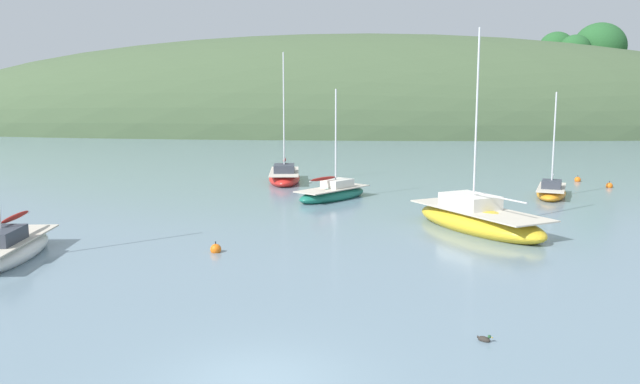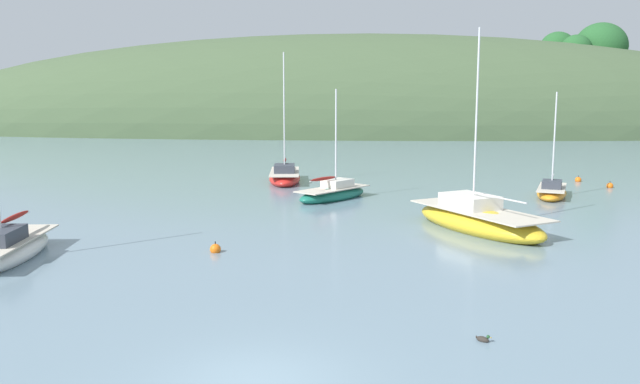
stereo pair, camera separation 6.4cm
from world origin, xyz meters
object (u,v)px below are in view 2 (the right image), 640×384
(sailboat_cream_ketch, at_px, (333,193))
(mooring_buoy_channel, at_px, (215,249))
(sailboat_white_near, at_px, (285,177))
(sailboat_yellow_far, at_px, (552,192))
(mooring_buoy_outer, at_px, (578,180))
(sailboat_orange_cutter, at_px, (5,250))
(duck_lone_right, at_px, (483,339))
(sailboat_blue_center, at_px, (478,220))
(mooring_buoy_inner, at_px, (610,186))

(sailboat_cream_ketch, xyz_separation_m, mooring_buoy_channel, (-4.01, -13.44, -0.23))
(sailboat_white_near, relative_size, sailboat_yellow_far, 1.42)
(sailboat_yellow_far, bearing_deg, mooring_buoy_outer, 61.95)
(sailboat_orange_cutter, xyz_separation_m, duck_lone_right, (16.67, -7.10, -0.34))
(sailboat_white_near, bearing_deg, sailboat_orange_cutter, -109.49)
(sailboat_orange_cutter, relative_size, duck_lone_right, 19.19)
(sailboat_white_near, bearing_deg, mooring_buoy_channel, -90.57)
(sailboat_white_near, distance_m, sailboat_blue_center, 18.99)
(mooring_buoy_inner, height_order, mooring_buoy_channel, same)
(sailboat_cream_ketch, distance_m, mooring_buoy_inner, 19.18)
(sailboat_white_near, distance_m, sailboat_cream_ketch, 8.15)
(sailboat_white_near, distance_m, mooring_buoy_outer, 20.97)
(sailboat_blue_center, height_order, mooring_buoy_channel, sailboat_blue_center)
(sailboat_orange_cutter, xyz_separation_m, sailboat_cream_ketch, (11.72, 15.13, -0.04))
(sailboat_yellow_far, xyz_separation_m, mooring_buoy_channel, (-17.25, -15.19, -0.20))
(sailboat_blue_center, xyz_separation_m, mooring_buoy_inner, (11.11, 14.32, -0.34))
(sailboat_blue_center, relative_size, mooring_buoy_channel, 17.54)
(sailboat_orange_cutter, height_order, duck_lone_right, sailboat_orange_cutter)
(sailboat_yellow_far, bearing_deg, sailboat_white_near, 162.26)
(sailboat_white_near, height_order, mooring_buoy_inner, sailboat_white_near)
(mooring_buoy_inner, bearing_deg, sailboat_yellow_far, -139.59)
(sailboat_yellow_far, distance_m, mooring_buoy_inner, 6.54)
(sailboat_orange_cutter, xyz_separation_m, sailboat_white_near, (7.91, 22.34, 0.01))
(sailboat_blue_center, xyz_separation_m, mooring_buoy_channel, (-11.13, -5.12, -0.34))
(sailboat_orange_cutter, height_order, sailboat_blue_center, sailboat_blue_center)
(mooring_buoy_outer, distance_m, mooring_buoy_channel, 30.78)
(sailboat_orange_cutter, relative_size, mooring_buoy_inner, 13.69)
(sailboat_orange_cutter, bearing_deg, sailboat_cream_ketch, 52.25)
(sailboat_white_near, height_order, sailboat_yellow_far, sailboat_white_near)
(mooring_buoy_inner, xyz_separation_m, duck_lone_right, (-13.26, -28.23, -0.07))
(sailboat_orange_cutter, distance_m, sailboat_white_near, 23.70)
(sailboat_yellow_far, relative_size, mooring_buoy_outer, 12.06)
(sailboat_blue_center, bearing_deg, duck_lone_right, -98.82)
(sailboat_blue_center, distance_m, sailboat_yellow_far, 11.79)
(sailboat_white_near, xyz_separation_m, mooring_buoy_channel, (-0.21, -20.65, -0.28))
(sailboat_yellow_far, height_order, mooring_buoy_outer, sailboat_yellow_far)
(mooring_buoy_outer, bearing_deg, duck_lone_right, -111.24)
(sailboat_yellow_far, bearing_deg, sailboat_cream_ketch, -172.45)
(sailboat_orange_cutter, distance_m, sailboat_blue_center, 20.03)
(mooring_buoy_channel, distance_m, duck_lone_right, 12.56)
(sailboat_orange_cutter, height_order, sailboat_yellow_far, sailboat_orange_cutter)
(mooring_buoy_inner, xyz_separation_m, mooring_buoy_channel, (-22.24, -19.43, 0.00))
(sailboat_blue_center, xyz_separation_m, sailboat_yellow_far, (6.12, 10.08, -0.14))
(sailboat_yellow_far, height_order, mooring_buoy_inner, sailboat_yellow_far)
(sailboat_orange_cutter, relative_size, sailboat_white_near, 0.80)
(sailboat_cream_ketch, distance_m, duck_lone_right, 22.78)
(mooring_buoy_inner, height_order, mooring_buoy_outer, same)
(sailboat_yellow_far, xyz_separation_m, mooring_buoy_outer, (3.84, 7.22, -0.20))
(sailboat_orange_cutter, relative_size, mooring_buoy_channel, 13.69)
(sailboat_blue_center, distance_m, mooring_buoy_channel, 12.25)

